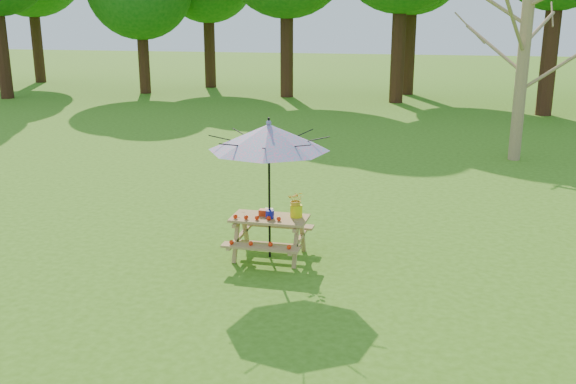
# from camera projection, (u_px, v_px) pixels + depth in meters

# --- Properties ---
(ground) EXTENTS (120.00, 120.00, 0.00)m
(ground) POSITION_uv_depth(u_px,v_px,m) (278.00, 367.00, 7.06)
(ground) COLOR #3C6E15
(ground) RESTS_ON ground
(picnic_table) EXTENTS (1.20, 1.32, 0.67)m
(picnic_table) POSITION_uv_depth(u_px,v_px,m) (270.00, 238.00, 10.20)
(picnic_table) COLOR #A37C49
(picnic_table) RESTS_ON ground
(patio_umbrella) EXTENTS (2.16, 2.16, 2.25)m
(patio_umbrella) POSITION_uv_depth(u_px,v_px,m) (269.00, 137.00, 9.77)
(patio_umbrella) COLOR black
(patio_umbrella) RESTS_ON ground
(produce_bins) EXTENTS (0.27, 0.39, 0.13)m
(produce_bins) POSITION_uv_depth(u_px,v_px,m) (267.00, 213.00, 10.15)
(produce_bins) COLOR red
(produce_bins) RESTS_ON picnic_table
(tomatoes_row) EXTENTS (0.77, 0.13, 0.07)m
(tomatoes_row) POSITION_uv_depth(u_px,v_px,m) (257.00, 218.00, 9.96)
(tomatoes_row) COLOR red
(tomatoes_row) RESTS_ON picnic_table
(flower_bucket) EXTENTS (0.27, 0.24, 0.42)m
(flower_bucket) POSITION_uv_depth(u_px,v_px,m) (296.00, 203.00, 10.06)
(flower_bucket) COLOR yellow
(flower_bucket) RESTS_ON picnic_table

